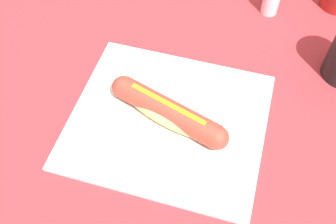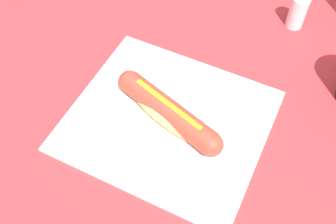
{
  "view_description": "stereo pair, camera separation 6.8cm",
  "coord_description": "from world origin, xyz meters",
  "views": [
    {
      "loc": [
        0.05,
        0.39,
        1.31
      ],
      "look_at": [
        0.03,
        0.0,
        0.75
      ],
      "focal_mm": 42.35,
      "sensor_mm": 36.0,
      "label": 1
    },
    {
      "loc": [
        -0.01,
        0.39,
        1.31
      ],
      "look_at": [
        0.03,
        0.0,
        0.75
      ],
      "focal_mm": 42.35,
      "sensor_mm": 36.0,
      "label": 2
    }
  ],
  "objects": [
    {
      "name": "hot_dog",
      "position": [
        0.03,
        0.0,
        0.75
      ],
      "size": [
        0.19,
        0.16,
        0.05
      ],
      "color": "#E5BC75",
      "rests_on": "paper_wrapper"
    },
    {
      "name": "paper_wrapper",
      "position": [
        0.03,
        0.0,
        0.73
      ],
      "size": [
        0.42,
        0.39,
        0.01
      ],
      "primitive_type": "cube",
      "rotation": [
        0.0,
        0.0,
        -0.34
      ],
      "color": "white",
      "rests_on": "dining_table"
    },
    {
      "name": "dining_table",
      "position": [
        0.0,
        0.0,
        0.58
      ],
      "size": [
        1.0,
        0.85,
        0.72
      ],
      "color": "brown",
      "rests_on": "ground"
    },
    {
      "name": "salt_shaker",
      "position": [
        -0.2,
        -0.28,
        0.76
      ],
      "size": [
        0.04,
        0.04,
        0.07
      ],
      "primitive_type": "cylinder",
      "color": "silver",
      "rests_on": "dining_table"
    }
  ]
}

